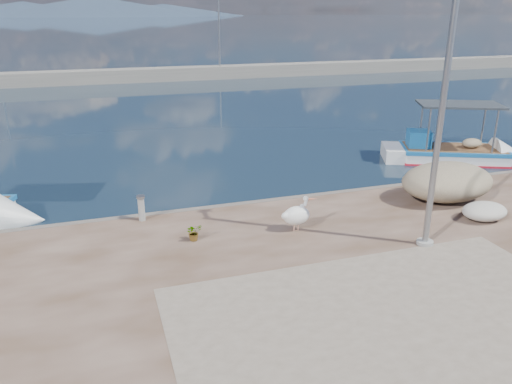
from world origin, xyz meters
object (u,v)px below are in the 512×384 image
object	(u,v)px
lamp_post	(440,123)
pelican	(297,215)
bollard_near	(141,207)
boat_right	(451,156)

from	to	relation	value
lamp_post	pelican	bearing A→B (deg)	147.43
bollard_near	lamp_post	bearing A→B (deg)	-29.44
pelican	bollard_near	xyz separation A→B (m)	(-4.12, 2.11, -0.05)
boat_right	pelican	distance (m)	11.63
pelican	bollard_near	size ratio (longest dim) A/B	1.34
boat_right	bollard_near	xyz separation A→B (m)	(-14.11, -3.81, 0.69)
pelican	bollard_near	bearing A→B (deg)	149.62
boat_right	lamp_post	size ratio (longest dim) A/B	0.94
pelican	lamp_post	size ratio (longest dim) A/B	0.15
pelican	lamp_post	distance (m)	4.48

